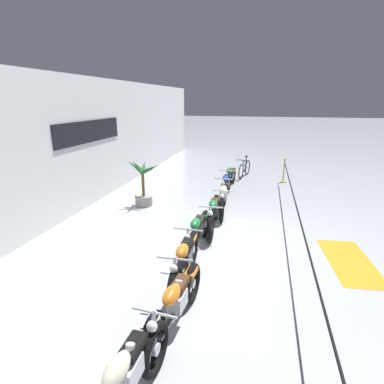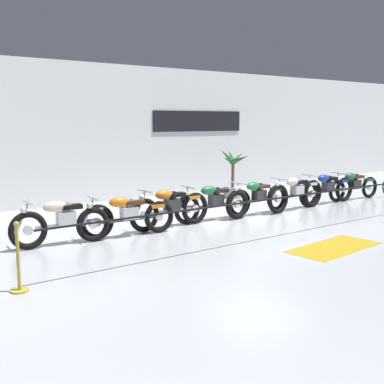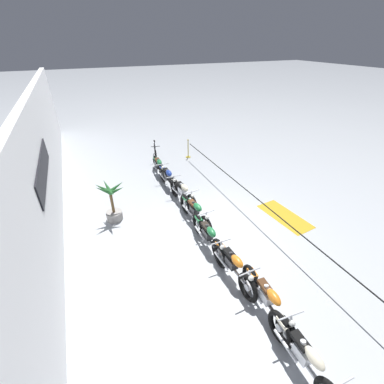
{
  "view_description": "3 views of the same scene",
  "coord_description": "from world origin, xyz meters",
  "px_view_note": "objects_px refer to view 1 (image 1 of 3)",
  "views": [
    {
      "loc": [
        -7.02,
        -0.66,
        3.47
      ],
      "look_at": [
        1.24,
        1.34,
        0.84
      ],
      "focal_mm": 28.0,
      "sensor_mm": 36.0,
      "label": 1
    },
    {
      "loc": [
        -8.16,
        -8.55,
        2.5
      ],
      "look_at": [
        -1.2,
        1.06,
        0.72
      ],
      "focal_mm": 45.0,
      "sensor_mm": 36.0,
      "label": 2
    },
    {
      "loc": [
        -6.18,
        3.71,
        5.83
      ],
      "look_at": [
        1.4,
        0.34,
        0.81
      ],
      "focal_mm": 24.0,
      "sensor_mm": 36.0,
      "label": 3
    }
  ],
  "objects_px": {
    "stanchion_far_left": "(305,247)",
    "stanchion_mid_left": "(283,174)",
    "motorcycle_cream_0": "(126,380)",
    "motorcycle_green_3": "(197,233)",
    "motorcycle_green_7": "(230,177)",
    "motorcycle_orange_1": "(176,306)",
    "motorcycle_blue_6": "(226,186)",
    "floor_banner": "(350,262)",
    "motorcycle_green_4": "(213,214)",
    "potted_palm_left_of_row": "(143,186)",
    "bicycle": "(244,169)",
    "motorcycle_cream_5": "(223,198)",
    "motorcycle_orange_2": "(184,262)"
  },
  "relations": [
    {
      "from": "motorcycle_cream_0",
      "to": "motorcycle_green_7",
      "type": "relative_size",
      "value": 0.98
    },
    {
      "from": "motorcycle_orange_1",
      "to": "bicycle",
      "type": "distance_m",
      "value": 10.17
    },
    {
      "from": "motorcycle_green_3",
      "to": "motorcycle_cream_0",
      "type": "bearing_deg",
      "value": -178.91
    },
    {
      "from": "potted_palm_left_of_row",
      "to": "motorcycle_orange_1",
      "type": "bearing_deg",
      "value": -152.95
    },
    {
      "from": "motorcycle_orange_2",
      "to": "stanchion_far_left",
      "type": "relative_size",
      "value": 0.18
    },
    {
      "from": "motorcycle_cream_0",
      "to": "motorcycle_green_3",
      "type": "xyz_separation_m",
      "value": [
        3.94,
        0.07,
        -0.01
      ]
    },
    {
      "from": "bicycle",
      "to": "stanchion_far_left",
      "type": "xyz_separation_m",
      "value": [
        -8.3,
        -1.73,
        0.38
      ]
    },
    {
      "from": "stanchion_mid_left",
      "to": "motorcycle_cream_0",
      "type": "bearing_deg",
      "value": 168.52
    },
    {
      "from": "motorcycle_green_3",
      "to": "motorcycle_cream_5",
      "type": "height_order",
      "value": "motorcycle_cream_5"
    },
    {
      "from": "motorcycle_blue_6",
      "to": "motorcycle_green_3",
      "type": "bearing_deg",
      "value": 178.26
    },
    {
      "from": "motorcycle_cream_5",
      "to": "potted_palm_left_of_row",
      "type": "relative_size",
      "value": 1.44
    },
    {
      "from": "motorcycle_cream_5",
      "to": "motorcycle_blue_6",
      "type": "height_order",
      "value": "motorcycle_cream_5"
    },
    {
      "from": "motorcycle_orange_2",
      "to": "stanchion_far_left",
      "type": "xyz_separation_m",
      "value": [
        0.61,
        -2.24,
        0.28
      ]
    },
    {
      "from": "motorcycle_green_7",
      "to": "stanchion_mid_left",
      "type": "height_order",
      "value": "stanchion_mid_left"
    },
    {
      "from": "motorcycle_orange_1",
      "to": "motorcycle_blue_6",
      "type": "xyz_separation_m",
      "value": [
        6.81,
        0.12,
        0.01
      ]
    },
    {
      "from": "motorcycle_green_3",
      "to": "potted_palm_left_of_row",
      "type": "bearing_deg",
      "value": 41.93
    },
    {
      "from": "motorcycle_cream_0",
      "to": "motorcycle_orange_1",
      "type": "xyz_separation_m",
      "value": [
        1.35,
        -0.18,
        -0.01
      ]
    },
    {
      "from": "motorcycle_orange_2",
      "to": "motorcycle_blue_6",
      "type": "distance_m",
      "value": 5.56
    },
    {
      "from": "motorcycle_cream_0",
      "to": "motorcycle_cream_5",
      "type": "bearing_deg",
      "value": -1.44
    },
    {
      "from": "motorcycle_orange_2",
      "to": "motorcycle_green_4",
      "type": "height_order",
      "value": "motorcycle_orange_2"
    },
    {
      "from": "motorcycle_orange_1",
      "to": "motorcycle_green_7",
      "type": "xyz_separation_m",
      "value": [
        8.12,
        0.13,
        -0.0
      ]
    },
    {
      "from": "motorcycle_orange_1",
      "to": "floor_banner",
      "type": "bearing_deg",
      "value": -47.43
    },
    {
      "from": "motorcycle_cream_0",
      "to": "stanchion_far_left",
      "type": "bearing_deg",
      "value": -34.68
    },
    {
      "from": "stanchion_far_left",
      "to": "motorcycle_cream_0",
      "type": "bearing_deg",
      "value": 145.32
    },
    {
      "from": "motorcycle_green_3",
      "to": "motorcycle_green_7",
      "type": "distance_m",
      "value": 5.53
    },
    {
      "from": "potted_palm_left_of_row",
      "to": "stanchion_mid_left",
      "type": "height_order",
      "value": "potted_palm_left_of_row"
    },
    {
      "from": "bicycle",
      "to": "stanchion_mid_left",
      "type": "xyz_separation_m",
      "value": [
        -0.59,
        -1.73,
        -0.02
      ]
    },
    {
      "from": "motorcycle_cream_0",
      "to": "floor_banner",
      "type": "xyz_separation_m",
      "value": [
        4.27,
        -3.36,
        -0.47
      ]
    },
    {
      "from": "motorcycle_cream_5",
      "to": "stanchion_far_left",
      "type": "distance_m",
      "value": 4.04
    },
    {
      "from": "motorcycle_orange_1",
      "to": "stanchion_mid_left",
      "type": "bearing_deg",
      "value": -12.03
    },
    {
      "from": "motorcycle_green_3",
      "to": "motorcycle_green_4",
      "type": "height_order",
      "value": "motorcycle_green_4"
    },
    {
      "from": "motorcycle_blue_6",
      "to": "floor_banner",
      "type": "height_order",
      "value": "motorcycle_blue_6"
    },
    {
      "from": "motorcycle_green_7",
      "to": "floor_banner",
      "type": "bearing_deg",
      "value": -147.53
    },
    {
      "from": "motorcycle_orange_1",
      "to": "motorcycle_green_3",
      "type": "relative_size",
      "value": 0.95
    },
    {
      "from": "motorcycle_green_4",
      "to": "motorcycle_cream_5",
      "type": "height_order",
      "value": "motorcycle_cream_5"
    },
    {
      "from": "motorcycle_green_4",
      "to": "stanchion_mid_left",
      "type": "distance_m",
      "value": 6.02
    },
    {
      "from": "motorcycle_orange_2",
      "to": "motorcycle_green_3",
      "type": "xyz_separation_m",
      "value": [
        1.35,
        0.05,
        -0.01
      ]
    },
    {
      "from": "motorcycle_orange_1",
      "to": "motorcycle_cream_5",
      "type": "height_order",
      "value": "motorcycle_cream_5"
    },
    {
      "from": "motorcycle_cream_0",
      "to": "floor_banner",
      "type": "relative_size",
      "value": 1.04
    },
    {
      "from": "motorcycle_cream_0",
      "to": "bicycle",
      "type": "distance_m",
      "value": 11.52
    },
    {
      "from": "motorcycle_orange_1",
      "to": "motorcycle_blue_6",
      "type": "height_order",
      "value": "motorcycle_blue_6"
    },
    {
      "from": "stanchion_far_left",
      "to": "floor_banner",
      "type": "height_order",
      "value": "stanchion_far_left"
    },
    {
      "from": "bicycle",
      "to": "stanchion_far_left",
      "type": "relative_size",
      "value": 0.14
    },
    {
      "from": "motorcycle_orange_1",
      "to": "motorcycle_blue_6",
      "type": "bearing_deg",
      "value": 1.05
    },
    {
      "from": "motorcycle_orange_1",
      "to": "motorcycle_green_4",
      "type": "distance_m",
      "value": 3.95
    },
    {
      "from": "motorcycle_orange_2",
      "to": "floor_banner",
      "type": "height_order",
      "value": "motorcycle_orange_2"
    },
    {
      "from": "stanchion_far_left",
      "to": "stanchion_mid_left",
      "type": "distance_m",
      "value": 7.72
    },
    {
      "from": "motorcycle_green_3",
      "to": "motorcycle_cream_5",
      "type": "distance_m",
      "value": 2.74
    },
    {
      "from": "motorcycle_cream_0",
      "to": "stanchion_mid_left",
      "type": "bearing_deg",
      "value": -11.48
    },
    {
      "from": "motorcycle_blue_6",
      "to": "bicycle",
      "type": "xyz_separation_m",
      "value": [
        3.35,
        -0.44,
        -0.09
      ]
    }
  ]
}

